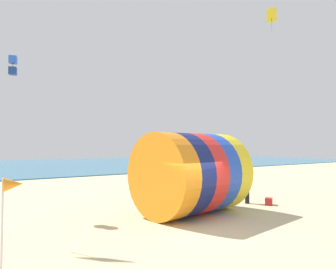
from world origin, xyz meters
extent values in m
plane|color=#CCBA8C|center=(0.00, 0.00, 0.00)|extent=(120.00, 120.00, 0.00)
cube|color=teal|center=(0.00, 41.20, 0.05)|extent=(120.00, 40.00, 0.10)
cylinder|color=orange|center=(-0.89, 1.83, 1.88)|extent=(1.52, 3.87, 3.77)
cylinder|color=navy|center=(0.02, 1.98, 1.88)|extent=(1.52, 3.87, 3.77)
cylinder|color=red|center=(0.93, 2.13, 1.88)|extent=(1.52, 3.87, 3.77)
cylinder|color=blue|center=(1.83, 2.28, 1.88)|extent=(1.52, 3.87, 3.77)
cylinder|color=yellow|center=(2.74, 2.43, 1.88)|extent=(1.52, 3.87, 3.77)
cylinder|color=black|center=(3.21, 2.51, 1.88)|extent=(0.62, 3.43, 3.47)
cylinder|color=black|center=(5.04, 2.45, 0.42)|extent=(0.24, 0.24, 0.85)
cube|color=yellow|center=(5.04, 2.45, 1.17)|extent=(0.24, 0.37, 0.64)
sphere|color=#9E7051|center=(5.04, 2.45, 1.62)|extent=(0.23, 0.23, 0.23)
cube|color=blue|center=(-6.12, 7.23, 7.38)|extent=(0.42, 0.42, 0.37)
cube|color=navy|center=(-6.12, 7.23, 6.83)|extent=(0.42, 0.42, 0.37)
cylinder|color=black|center=(-6.12, 7.23, 7.11)|extent=(0.02, 0.02, 0.98)
cube|color=yellow|center=(8.96, 3.72, 11.94)|extent=(0.38, 0.60, 0.93)
cylinder|color=olive|center=(8.96, 3.72, 11.30)|extent=(0.03, 0.03, 0.93)
cylinder|color=#383D56|center=(2.04, 8.29, 0.38)|extent=(0.24, 0.24, 0.77)
cube|color=#2D4CA5|center=(2.04, 8.29, 1.06)|extent=(0.41, 0.32, 0.58)
sphere|color=#9E7051|center=(2.04, 8.29, 1.47)|extent=(0.21, 0.21, 0.21)
cylinder|color=silver|center=(-7.04, -0.81, 1.21)|extent=(0.05, 0.05, 2.41)
cone|color=orange|center=(-6.82, -0.81, 2.23)|extent=(0.45, 0.36, 0.36)
cube|color=red|center=(5.71, 1.54, 0.18)|extent=(0.63, 0.59, 0.36)
camera|label=1|loc=(-7.66, -9.06, 3.19)|focal=32.00mm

